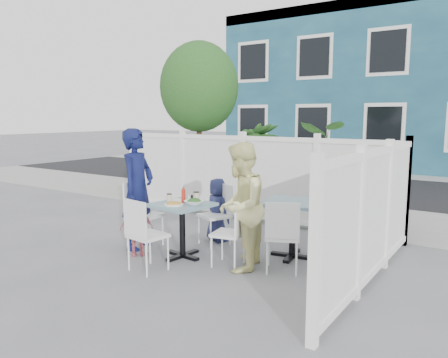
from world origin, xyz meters
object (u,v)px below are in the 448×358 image
Objects in this scene: chair_left at (140,209)px; chair_back at (219,210)px; boy at (217,210)px; chair_right at (234,228)px; woman at (240,207)px; man at (138,189)px; chair_near at (143,230)px; toddler at (137,228)px; spare_table at (293,214)px; utility_cabinet at (175,170)px; main_table at (182,216)px.

chair_back is at bearing 123.40° from chair_left.
chair_back is 0.16m from boy.
chair_right is 1.19m from boy.
boy is (-0.10, 0.11, -0.04)m from chair_back.
man is at bearing -105.45° from woman.
chair_near reaches higher than toddler.
toddler is at bearing -148.77° from spare_table.
chair_back is 1.19m from woman.
toddler is at bearing 94.94° from chair_right.
chair_left reaches higher than chair_near.
utility_cabinet is at bearing 75.21° from toddler.
boy is at bearing 130.82° from chair_left.
boy reaches higher than toddler.
chair_back is (0.92, 0.76, -0.04)m from chair_left.
chair_right is 0.95× the size of chair_back.
chair_left is at bearing 78.59° from toddler.
utility_cabinet is at bearing 20.45° from man.
man reaches higher than chair_right.
boy is at bearing 98.40° from chair_near.
boy is (3.42, -3.01, -0.09)m from utility_cabinet.
spare_table is at bearing -30.81° from utility_cabinet.
chair_near is (-0.04, -0.74, -0.05)m from main_table.
chair_left is at bearing 80.92° from chair_right.
toddler is (-1.39, -0.38, -0.12)m from chair_right.
chair_left reaches higher than main_table.
utility_cabinet is 5.74m from chair_right.
man reaches higher than main_table.
utility_cabinet is 1.20× the size of chair_left.
utility_cabinet is 1.28× the size of chair_back.
chair_near is 1.20× the size of toddler.
utility_cabinet is 5.87m from woman.
chair_left is 1.05× the size of chair_near.
woman is at bearing -101.41° from man.
main_table is 1.03× the size of toddler.
boy is 1.34m from toddler.
utility_cabinet is 5.24m from main_table.
utility_cabinet reaches higher than chair_back.
main_table is (3.46, -3.94, 0.00)m from utility_cabinet.
man is at bearing 14.45° from chair_left.
utility_cabinet is 4.71m from chair_back.
chair_right reaches higher than main_table.
boy is (-1.33, 0.08, -0.12)m from spare_table.
chair_near is 1.14m from man.
spare_table is 0.99× the size of chair_right.
chair_near is at bearing 40.01° from chair_left.
boy is (-0.97, 0.88, -0.32)m from woman.
man is (2.63, -3.95, 0.30)m from utility_cabinet.
man is at bearing 83.04° from chair_right.
man is at bearing 66.52° from chair_back.
woman is at bearing 83.69° from chair_left.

